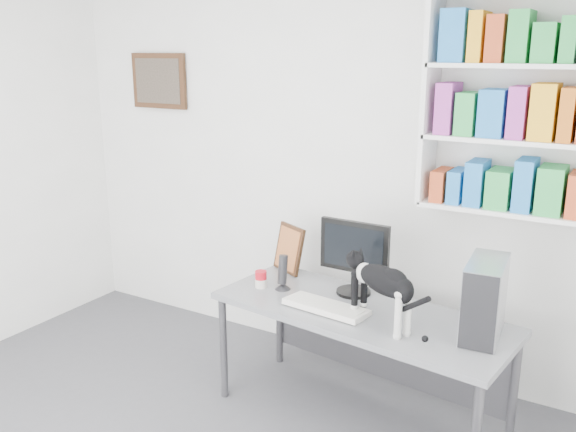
{
  "coord_description": "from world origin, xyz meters",
  "views": [
    {
      "loc": [
        2.02,
        -1.68,
        2.13
      ],
      "look_at": [
        0.12,
        1.53,
        1.11
      ],
      "focal_mm": 38.0,
      "sensor_mm": 36.0,
      "label": 1
    }
  ],
  "objects": [
    {
      "name": "speaker",
      "position": [
        0.21,
        1.31,
        0.82
      ],
      "size": [
        0.1,
        0.1,
        0.23
      ],
      "primitive_type": "cylinder",
      "rotation": [
        0.0,
        0.0,
        0.07
      ],
      "color": "black",
      "rests_on": "desk"
    },
    {
      "name": "bookshelf",
      "position": [
        1.4,
        1.85,
        1.85
      ],
      "size": [
        1.03,
        0.28,
        1.24
      ],
      "primitive_type": "cube",
      "color": "white",
      "rests_on": "room"
    },
    {
      "name": "desk",
      "position": [
        0.75,
        1.27,
        0.35
      ],
      "size": [
        1.77,
        0.86,
        0.71
      ],
      "primitive_type": "cube",
      "rotation": [
        0.0,
        0.0,
        -0.12
      ],
      "color": "slate",
      "rests_on": "room"
    },
    {
      "name": "room",
      "position": [
        0.0,
        0.0,
        1.35
      ],
      "size": [
        4.01,
        4.01,
        2.7
      ],
      "color": "#4A4A4F",
      "rests_on": "ground"
    },
    {
      "name": "keyboard",
      "position": [
        0.58,
        1.17,
        0.73
      ],
      "size": [
        0.5,
        0.24,
        0.04
      ],
      "primitive_type": "cube",
      "rotation": [
        0.0,
        0.0,
        -0.1
      ],
      "color": "silver",
      "rests_on": "desk"
    },
    {
      "name": "leaning_print",
      "position": [
        0.08,
        1.61,
        0.87
      ],
      "size": [
        0.28,
        0.21,
        0.32
      ],
      "primitive_type": "cube",
      "rotation": [
        0.0,
        0.0,
        -0.45
      ],
      "color": "#4E2B19",
      "rests_on": "desk"
    },
    {
      "name": "monitor",
      "position": [
        0.62,
        1.47,
        0.94
      ],
      "size": [
        0.44,
        0.21,
        0.46
      ],
      "primitive_type": "cube",
      "rotation": [
        0.0,
        0.0,
        -0.01
      ],
      "color": "black",
      "rests_on": "desk"
    },
    {
      "name": "cat",
      "position": [
        0.93,
        1.14,
        0.88
      ],
      "size": [
        0.57,
        0.39,
        0.35
      ],
      "primitive_type": null,
      "rotation": [
        0.0,
        0.0,
        -0.47
      ],
      "color": "black",
      "rests_on": "desk"
    },
    {
      "name": "wall_art",
      "position": [
        -1.3,
        1.97,
        1.9
      ],
      "size": [
        0.52,
        0.04,
        0.42
      ],
      "primitive_type": "cube",
      "color": "#4E2B19",
      "rests_on": "room"
    },
    {
      "name": "pc_tower",
      "position": [
        1.42,
        1.3,
        0.91
      ],
      "size": [
        0.21,
        0.42,
        0.4
      ],
      "primitive_type": "cube",
      "rotation": [
        0.0,
        0.0,
        0.09
      ],
      "color": "silver",
      "rests_on": "desk"
    },
    {
      "name": "soup_can",
      "position": [
        0.08,
        1.27,
        0.76
      ],
      "size": [
        0.08,
        0.08,
        0.11
      ],
      "primitive_type": "cylinder",
      "rotation": [
        0.0,
        0.0,
        -0.07
      ],
      "color": "red",
      "rests_on": "desk"
    }
  ]
}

